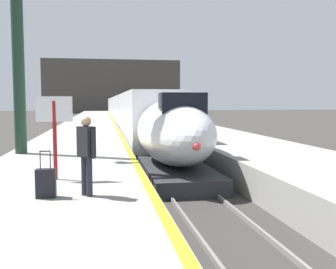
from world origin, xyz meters
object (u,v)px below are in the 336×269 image
(rolling_suitcase, at_px, (46,183))
(departure_info_board, at_px, (54,121))
(highspeed_train_main, at_px, (125,110))
(passenger_near_edge, at_px, (86,149))

(rolling_suitcase, xyz_separation_m, departure_info_board, (-0.03, 1.92, 1.20))
(highspeed_train_main, xyz_separation_m, passenger_near_edge, (-3.15, -40.36, 0.07))
(passenger_near_edge, bearing_deg, departure_info_board, 114.27)
(rolling_suitcase, distance_m, departure_info_board, 2.27)
(highspeed_train_main, distance_m, passenger_near_edge, 40.48)
(highspeed_train_main, relative_size, passenger_near_edge, 45.12)
(highspeed_train_main, height_order, rolling_suitcase, highspeed_train_main)
(rolling_suitcase, relative_size, departure_info_board, 0.46)
(rolling_suitcase, bearing_deg, highspeed_train_main, 84.37)
(rolling_suitcase, bearing_deg, departure_info_board, 90.75)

